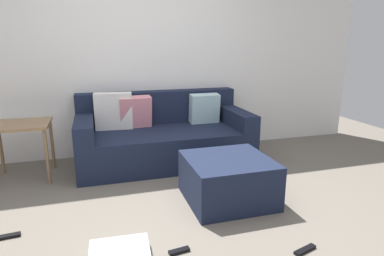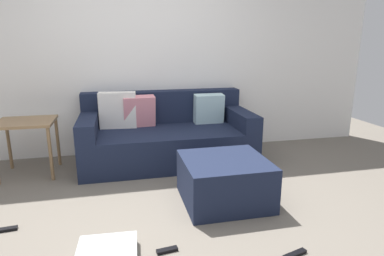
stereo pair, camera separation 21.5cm
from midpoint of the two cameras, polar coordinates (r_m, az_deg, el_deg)
name	(u,v)px [view 2 (the right image)]	position (r m, az deg, el deg)	size (l,w,h in m)	color
ground_plane	(165,222)	(2.78, -2.48, -16.06)	(8.29, 8.29, 0.00)	#6B6359
wall_back	(140,48)	(4.33, -7.49, 13.56)	(6.38, 0.10, 2.70)	white
couch_sectional	(166,135)	(4.05, -3.00, -1.31)	(2.02, 0.98, 0.85)	#192138
ottoman	(224,180)	(3.05, 7.67, -8.99)	(0.75, 0.73, 0.40)	#192138
storage_bin	(107,255)	(2.39, -11.84, -20.73)	(0.39, 0.37, 0.09)	silver
side_table	(26,129)	(3.91, -25.43, -0.14)	(0.59, 0.53, 0.61)	olive
remote_near_ottoman	(295,254)	(2.54, 19.89, -19.92)	(0.19, 0.04, 0.02)	black
remote_by_storage_bin	(167,250)	(2.45, -1.66, -20.46)	(0.15, 0.04, 0.02)	black
remote_under_side_table	(5,230)	(2.98, -27.84, -15.34)	(0.18, 0.05, 0.02)	black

